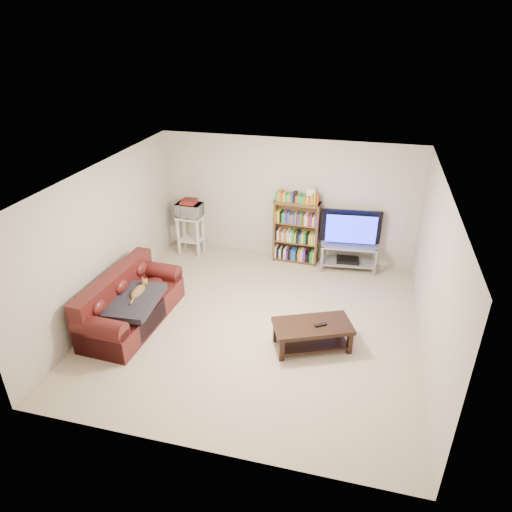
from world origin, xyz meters
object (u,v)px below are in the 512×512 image
(sofa, at_px, (129,305))
(coffee_table, at_px, (312,331))
(bookshelf, at_px, (296,231))
(tv_stand, at_px, (348,252))

(sofa, relative_size, coffee_table, 1.58)
(bookshelf, bearing_deg, tv_stand, -1.36)
(tv_stand, distance_m, bookshelf, 1.08)
(coffee_table, bearing_deg, bookshelf, 81.68)
(sofa, relative_size, tv_stand, 1.82)
(sofa, bearing_deg, coffee_table, 4.29)
(sofa, xyz_separation_m, tv_stand, (3.24, 2.62, 0.06))
(sofa, xyz_separation_m, bookshelf, (2.21, 2.71, 0.36))
(sofa, bearing_deg, bookshelf, 53.87)
(sofa, xyz_separation_m, coffee_table, (2.91, 0.06, -0.01))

